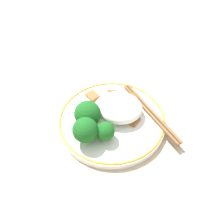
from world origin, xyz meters
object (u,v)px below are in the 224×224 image
object	(u,v)px
broccoli_back_center	(85,130)
broccoli_back_left	(88,114)
plate	(112,120)
broccoli_back_right	(104,131)
chopsticks	(150,112)

from	to	relation	value
broccoli_back_center	broccoli_back_left	bearing A→B (deg)	-78.45
plate	broccoli_back_left	bearing A→B (deg)	35.79
broccoli_back_right	chopsticks	size ratio (longest dim) A/B	0.28
broccoli_back_left	broccoli_back_center	world-z (taller)	broccoli_back_left
broccoli_back_right	chopsticks	distance (m)	0.13
chopsticks	plate	bearing A→B (deg)	23.20
broccoli_back_center	broccoli_back_right	bearing A→B (deg)	-157.06
chopsticks	broccoli_back_left	bearing A→B (deg)	27.98
plate	broccoli_back_right	world-z (taller)	broccoli_back_right
plate	broccoli_back_right	xyz separation A→B (m)	(0.00, 0.06, 0.03)
plate	broccoli_back_left	distance (m)	0.07
plate	broccoli_back_center	world-z (taller)	broccoli_back_center
broccoli_back_right	chopsticks	world-z (taller)	broccoli_back_right
broccoli_back_center	broccoli_back_right	world-z (taller)	broccoli_back_center
broccoli_back_right	chopsticks	bearing A→B (deg)	-132.11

